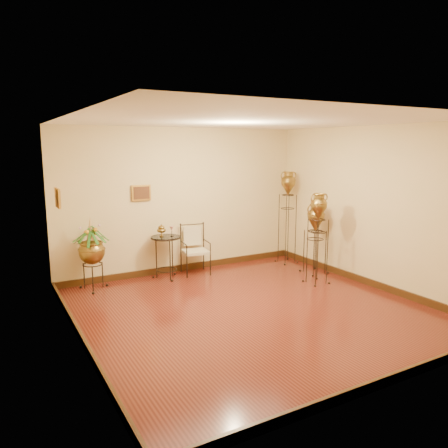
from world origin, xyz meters
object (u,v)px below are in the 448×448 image
amphora_tall (287,216)px  armchair (195,250)px  planter_urn (92,248)px  side_table (166,256)px  amphora_mid (318,238)px

amphora_tall → armchair: amphora_tall is taller
amphora_tall → planter_urn: size_ratio=1.50×
planter_urn → side_table: size_ratio=1.29×
planter_urn → armchair: planter_urn is taller
planter_urn → amphora_tall: bearing=-2.7°
armchair → side_table: bearing=-171.2°
amphora_mid → armchair: amphora_mid is taller
amphora_tall → armchair: bearing=174.8°
amphora_tall → side_table: 2.73m
planter_urn → side_table: planter_urn is taller
side_table → amphora_tall: bearing=-4.0°
amphora_mid → planter_urn: 3.95m
side_table → armchair: bearing=-0.1°
amphora_mid → amphora_tall: bearing=74.2°
amphora_mid → armchair: bearing=136.0°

